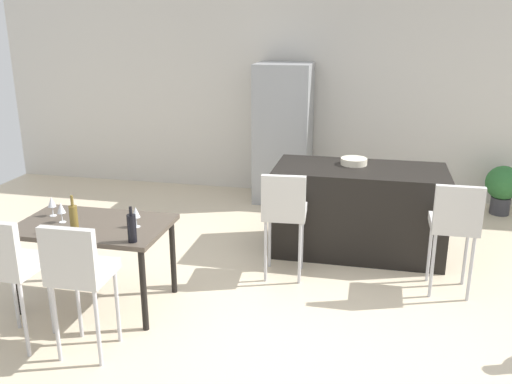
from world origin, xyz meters
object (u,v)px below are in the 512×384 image
Objects in this scene: kitchen_island at (358,210)px; dining_chair_far at (78,269)px; wine_glass_near at (52,202)px; potted_plant at (503,186)px; dining_chair_near at (7,262)px; bar_chair_left at (284,209)px; bar_chair_middle at (455,221)px; wine_glass_right at (136,213)px; fruit_bowl at (354,161)px; wine_bottle_middle at (74,218)px; dining_table at (94,232)px; refrigerator at (283,133)px; wine_glass_far at (61,208)px; wine_bottle_left at (132,228)px.

kitchen_island is 3.03m from dining_chair_far.
potted_plant is (4.32, 3.10, -0.49)m from wine_glass_near.
bar_chair_left is at bearing 41.55° from dining_chair_near.
bar_chair_middle is 6.03× the size of wine_glass_right.
wine_glass_right is at bearing -134.02° from fruit_bowl.
wine_bottle_middle reaches higher than fruit_bowl.
refrigerator is at bearing 71.55° from dining_table.
refrigerator is 2.87m from potted_plant.
dining_chair_near is 0.74m from wine_glass_far.
dining_chair_near is at bearing -136.59° from potted_plant.
wine_glass_far is 0.09× the size of refrigerator.
fruit_bowl is at bearing 37.19° from wine_glass_far.
wine_bottle_middle is (-3.04, -1.03, 0.16)m from bar_chair_middle.
wine_bottle_left is (-2.50, -1.12, 0.16)m from bar_chair_middle.
bar_chair_left is 6.03× the size of wine_glass_near.
wine_glass_right is (-1.10, -0.82, 0.17)m from bar_chair_left.
bar_chair_left is at bearing 29.03° from dining_table.
refrigerator reaches higher than dining_table.
dining_chair_near is at bearing -113.94° from wine_bottle_middle.
bar_chair_middle reaches higher than wine_bottle_left.
wine_bottle_middle is 1.79× the size of wine_glass_far.
wine_glass_near is (-0.93, 0.39, 0.01)m from wine_bottle_left.
kitchen_island is 3.02m from wine_glass_near.
wine_glass_right is (-1.76, -1.62, 0.40)m from kitchen_island.
kitchen_island is 2.35m from potted_plant.
wine_glass_near reaches higher than dining_table.
bar_chair_middle is 1.67× the size of potted_plant.
dining_chair_near is 3.82× the size of fruit_bowl.
bar_chair_left is at bearing -135.28° from potted_plant.
wine_glass_far is 0.21m from wine_glass_near.
dining_chair_near is 0.57× the size of refrigerator.
wine_bottle_left is 1.64× the size of wine_glass_far.
bar_chair_middle is at bearing 15.42° from dining_table.
wine_glass_near is at bearing -159.33° from bar_chair_left.
wine_glass_far is at bearing -145.61° from kitchen_island.
dining_chair_far is 6.03× the size of wine_glass_far.
kitchen_island is at bearing -55.81° from refrigerator.
dining_chair_far is (0.57, -0.00, 0.00)m from dining_chair_near.
wine_bottle_middle is 1.79× the size of wine_glass_right.
bar_chair_left reaches higher than potted_plant.
potted_plant is (3.93, 3.41, -0.49)m from wine_bottle_middle.
bar_chair_middle is 6.03× the size of wine_glass_near.
potted_plant is at bearing 35.66° from wine_glass_near.
potted_plant is at bearing 43.41° from dining_chair_near.
wine_glass_near is 3.45m from refrigerator.
dining_chair_near is at bearing -110.92° from dining_table.
fruit_bowl is (1.79, 2.49, 0.26)m from dining_chair_far.
wine_glass_near is 3.00m from fruit_bowl.
bar_chair_middle is 1.00× the size of dining_chair_far.
dining_table is at bearing -164.58° from bar_chair_middle.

